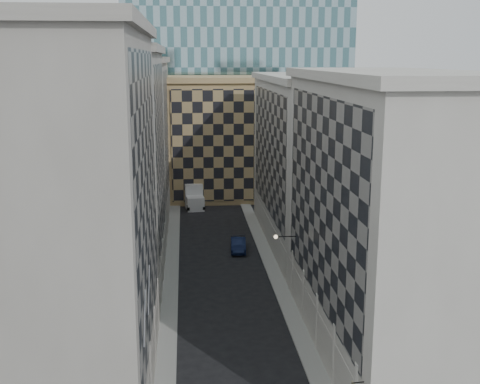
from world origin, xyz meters
TOP-DOWN VIEW (x-y plane):
  - sidewalk_west at (-5.25, 30.00)m, footprint 1.50×100.00m
  - sidewalk_east at (5.25, 30.00)m, footprint 1.50×100.00m
  - bldg_left_a at (-10.88, 11.00)m, footprint 10.80×22.80m
  - bldg_left_b at (-10.88, 33.00)m, footprint 10.80×22.80m
  - bldg_left_c at (-10.88, 55.00)m, footprint 10.80×22.80m
  - bldg_right_a at (10.88, 15.00)m, footprint 10.80×26.80m
  - bldg_right_b at (10.89, 42.00)m, footprint 10.80×28.80m
  - tan_block at (2.00, 67.90)m, footprint 16.80×14.80m
  - church_tower at (0.00, 82.00)m, footprint 7.20×7.20m
  - flagpoles_left at (-5.90, 6.00)m, footprint 0.10×6.33m
  - bracket_lamp at (4.38, 24.00)m, footprint 1.98×0.36m
  - box_truck at (-2.50, 60.79)m, footprint 3.13×6.52m
  - dark_car at (2.24, 39.17)m, footprint 1.99×4.87m

SIDE VIEW (x-z plane):
  - sidewalk_west at x=-5.25m, z-range 0.00..0.15m
  - sidewalk_east at x=5.25m, z-range 0.00..0.15m
  - dark_car at x=2.24m, z-range 0.00..1.57m
  - box_truck at x=-2.50m, z-range -0.22..3.24m
  - bracket_lamp at x=4.38m, z-range 6.02..6.38m
  - flagpoles_left at x=-5.90m, z-range 6.83..9.17m
  - tan_block at x=2.00m, z-range 0.04..18.84m
  - bldg_right_b at x=10.89m, z-range 0.00..19.70m
  - bldg_right_a at x=10.88m, z-range -0.03..20.67m
  - bldg_left_c at x=-10.88m, z-range -0.02..21.68m
  - bldg_left_b at x=-10.88m, z-range -0.03..22.67m
  - bldg_left_a at x=-10.88m, z-range -0.03..23.67m
  - church_tower at x=0.00m, z-range 1.20..52.70m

